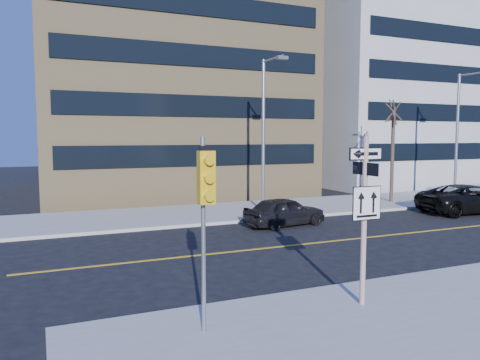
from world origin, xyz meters
name	(u,v)px	position (x,y,z in m)	size (l,w,h in m)	color
ground	(307,281)	(0.00, 0.00, 0.00)	(120.00, 120.00, 0.00)	black
far_sidewalk	(442,197)	(18.00, 12.00, 0.07)	(66.00, 6.00, 0.15)	#A4A19A
sign_pole	(365,210)	(0.00, -2.51, 2.44)	(0.92, 0.92, 4.06)	silver
traffic_signal	(206,194)	(-4.00, -2.66, 3.03)	(0.32, 0.45, 4.00)	gray
parked_car_a	(285,211)	(3.43, 7.56, 0.69)	(4.03, 1.62, 1.37)	black
parked_car_c	(469,199)	(14.42, 6.80, 0.78)	(5.63, 2.60, 1.57)	black
streetlight_a	(265,125)	(4.00, 10.76, 4.76)	(0.55, 2.25, 8.00)	gray
streetlight_b	(460,127)	(18.00, 10.76, 4.76)	(0.55, 2.25, 8.00)	gray
street_tree_west	(394,114)	(13.00, 11.30, 5.52)	(1.80, 1.80, 6.35)	#392B21
building_brick	(161,74)	(2.00, 25.00, 9.00)	(18.00, 18.00, 18.00)	tan
building_grey_mid	(392,101)	(24.00, 24.00, 7.50)	(20.00, 16.00, 15.00)	#A7A9AC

